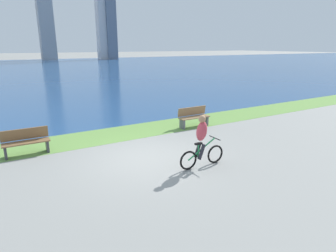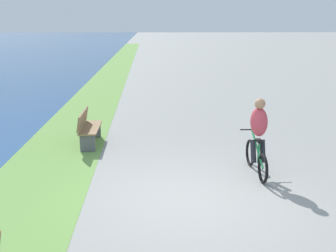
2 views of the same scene
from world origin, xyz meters
name	(u,v)px [view 1 (image 1 of 2)]	position (x,y,z in m)	size (l,w,h in m)	color
ground_plane	(145,158)	(0.00, 0.00, 0.00)	(300.00, 300.00, 0.00)	gray
grass_strip_bayside	(114,134)	(0.00, 3.03, 0.00)	(120.00, 2.11, 0.01)	#6B9947
bay_water_surface	(29,70)	(0.00, 40.42, 0.00)	(300.00, 72.68, 0.00)	navy
cyclist_lead	(202,141)	(1.23, -1.48, 0.83)	(1.63, 0.52, 1.64)	black
bench_near_path	(26,142)	(-3.35, 2.37, 0.45)	(1.50, 0.47, 0.90)	brown
bench_far_along_path	(194,117)	(3.64, 2.38, 0.45)	(1.50, 0.47, 0.90)	olive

